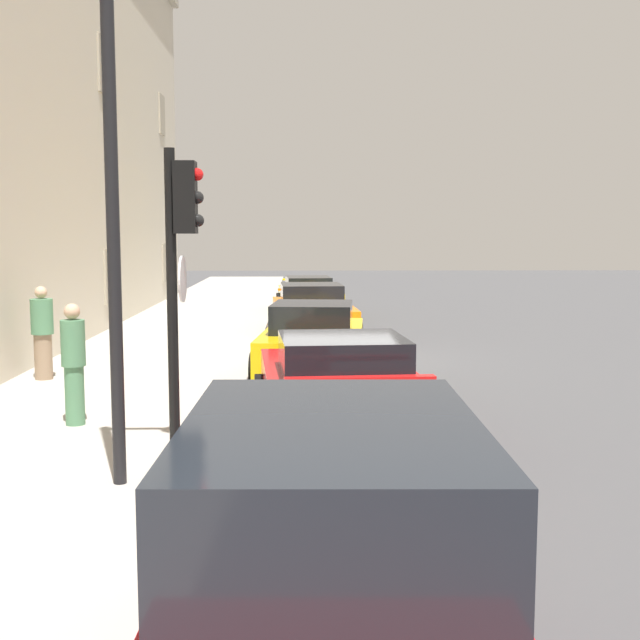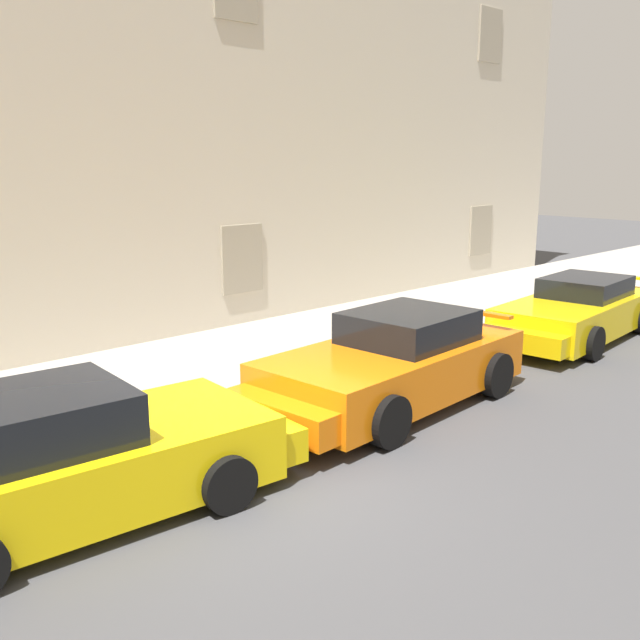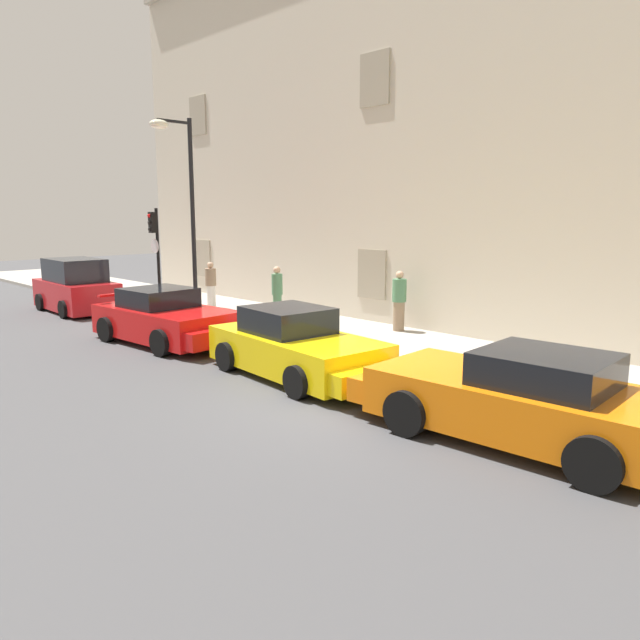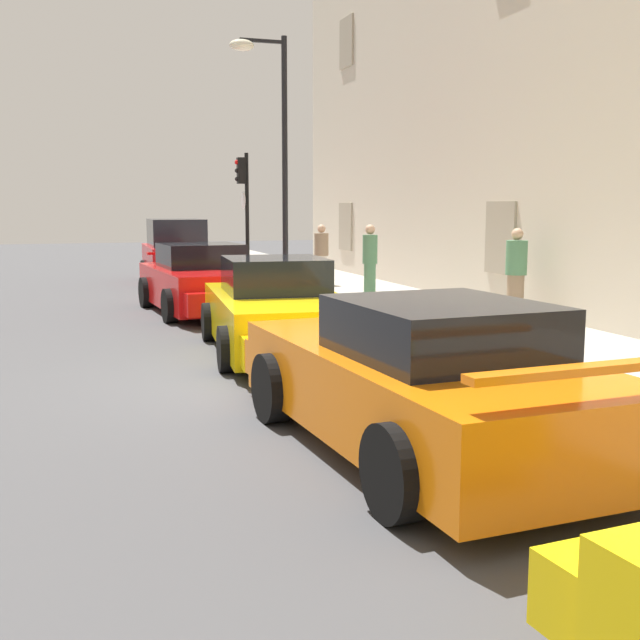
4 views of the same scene
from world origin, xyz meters
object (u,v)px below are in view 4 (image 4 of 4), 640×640
(sportscar_red_lead, at_px, (206,284))
(traffic_light, at_px, (244,196))
(street_lamp, at_px, (269,119))
(pedestrian_admiring, at_px, (516,273))
(sportscar_white_middle, at_px, (413,379))
(pedestrian_bystander, at_px, (321,254))
(pedestrian_strolling, at_px, (370,262))
(sportscar_yellow_flank, at_px, (280,314))
(hatchback_parked, at_px, (177,254))

(sportscar_red_lead, distance_m, traffic_light, 4.30)
(street_lamp, xyz_separation_m, pedestrian_admiring, (6.18, 3.15, -3.36))
(sportscar_white_middle, xyz_separation_m, street_lamp, (-12.35, 1.88, 3.72))
(sportscar_white_middle, relative_size, pedestrian_bystander, 3.13)
(pedestrian_admiring, bearing_deg, pedestrian_strolling, -156.37)
(street_lamp, distance_m, pedestrian_strolling, 4.57)
(sportscar_yellow_flank, bearing_deg, pedestrian_bystander, 157.55)
(traffic_light, relative_size, street_lamp, 0.56)
(sportscar_red_lead, bearing_deg, sportscar_yellow_flank, 2.82)
(pedestrian_bystander, bearing_deg, sportscar_white_middle, -15.00)
(sportscar_yellow_flank, height_order, hatchback_parked, hatchback_parked)
(sportscar_yellow_flank, xyz_separation_m, hatchback_parked, (-11.89, 0.12, 0.23))
(sportscar_red_lead, distance_m, street_lamp, 4.97)
(sportscar_yellow_flank, height_order, pedestrian_strolling, pedestrian_strolling)
(sportscar_yellow_flank, relative_size, hatchback_parked, 1.24)
(pedestrian_admiring, bearing_deg, street_lamp, -153.01)
(street_lamp, bearing_deg, sportscar_red_lead, -39.04)
(sportscar_red_lead, bearing_deg, sportscar_white_middle, 1.11)
(sportscar_white_middle, bearing_deg, pedestrian_admiring, 140.82)
(hatchback_parked, xyz_separation_m, pedestrian_bystander, (3.31, 3.42, 0.12))
(sportscar_yellow_flank, xyz_separation_m, street_lamp, (-7.50, 1.82, 3.75))
(hatchback_parked, bearing_deg, sportscar_white_middle, -0.61)
(sportscar_yellow_flank, distance_m, pedestrian_bystander, 9.29)
(sportscar_red_lead, height_order, sportscar_white_middle, sportscar_red_lead)
(pedestrian_strolling, xyz_separation_m, pedestrian_bystander, (-3.75, 0.11, -0.06))
(sportscar_red_lead, xyz_separation_m, street_lamp, (-2.55, 2.07, 3.74))
(traffic_light, distance_m, pedestrian_admiring, 8.12)
(street_lamp, height_order, pedestrian_admiring, street_lamp)
(hatchback_parked, bearing_deg, sportscar_yellow_flank, -0.60)
(hatchback_parked, xyz_separation_m, traffic_light, (3.43, 1.28, 1.66))
(sportscar_red_lead, height_order, pedestrian_bystander, pedestrian_bystander)
(traffic_light, xyz_separation_m, pedestrian_bystander, (-0.13, 2.15, -1.54))
(sportscar_yellow_flank, bearing_deg, pedestrian_strolling, 144.57)
(sportscar_yellow_flank, bearing_deg, traffic_light, 170.60)
(sportscar_red_lead, relative_size, pedestrian_admiring, 2.72)
(traffic_light, bearing_deg, sportscar_red_lead, -25.10)
(traffic_light, height_order, pedestrian_admiring, traffic_light)
(sportscar_yellow_flank, height_order, traffic_light, traffic_light)
(sportscar_yellow_flank, relative_size, pedestrian_admiring, 2.76)
(traffic_light, xyz_separation_m, street_lamp, (0.96, 0.42, 1.86))
(pedestrian_bystander, bearing_deg, pedestrian_strolling, -1.70)
(sportscar_yellow_flank, xyz_separation_m, pedestrian_admiring, (-1.31, 4.97, 0.39))
(sportscar_red_lead, bearing_deg, pedestrian_bystander, 133.79)
(hatchback_parked, xyz_separation_m, pedestrian_admiring, (10.57, 4.85, 0.16))
(sportscar_yellow_flank, height_order, pedestrian_bystander, pedestrian_bystander)
(hatchback_parked, distance_m, pedestrian_admiring, 11.63)
(street_lamp, xyz_separation_m, pedestrian_bystander, (-1.08, 1.72, -3.41))
(traffic_light, distance_m, street_lamp, 2.14)
(hatchback_parked, distance_m, street_lamp, 5.88)
(sportscar_white_middle, distance_m, pedestrian_strolling, 10.30)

